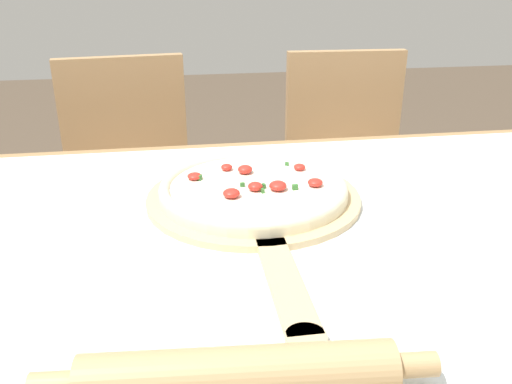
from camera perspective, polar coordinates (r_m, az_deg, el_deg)
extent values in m
cube|color=#A87F51|center=(0.92, 4.44, -4.57)|extent=(1.44, 0.93, 0.03)
cylinder|color=#A87F51|center=(1.67, 23.58, -7.04)|extent=(0.06, 0.06, 0.70)
cube|color=silver|center=(0.91, 4.48, -3.60)|extent=(1.36, 0.85, 0.00)
cylinder|color=#D6B784|center=(0.99, -0.27, -0.59)|extent=(0.39, 0.39, 0.01)
cube|color=#D6B784|center=(0.74, 3.10, -9.58)|extent=(0.04, 0.24, 0.01)
cylinder|color=#D6B784|center=(0.65, 5.30, -15.20)|extent=(0.05, 0.05, 0.01)
cylinder|color=beige|center=(0.99, -0.27, 0.15)|extent=(0.34, 0.34, 0.02)
torus|color=beige|center=(0.98, -0.27, 0.58)|extent=(0.34, 0.34, 0.02)
cylinder|color=white|center=(0.98, -0.27, 0.66)|extent=(0.30, 0.30, 0.00)
ellipsoid|color=red|center=(1.03, -1.16, 2.40)|extent=(0.03, 0.03, 0.02)
ellipsoid|color=red|center=(0.96, -0.08, 0.60)|extent=(0.03, 0.03, 0.02)
ellipsoid|color=red|center=(1.01, -6.49, 1.67)|extent=(0.03, 0.03, 0.01)
ellipsoid|color=red|center=(0.96, 2.32, 0.67)|extent=(0.03, 0.03, 0.02)
ellipsoid|color=red|center=(1.05, 4.61, 2.64)|extent=(0.02, 0.02, 0.01)
ellipsoid|color=red|center=(0.93, -2.61, -0.13)|extent=(0.03, 0.03, 0.02)
ellipsoid|color=red|center=(1.05, -3.11, 2.63)|extent=(0.02, 0.02, 0.01)
ellipsoid|color=red|center=(0.98, 6.26, 1.00)|extent=(0.03, 0.03, 0.01)
cube|color=#387533|center=(0.97, 0.83, 0.63)|extent=(0.01, 0.01, 0.01)
cube|color=#387533|center=(0.96, 4.13, 0.51)|extent=(0.01, 0.01, 0.01)
cube|color=#387533|center=(0.96, 2.24, 0.47)|extent=(0.01, 0.01, 0.01)
cube|color=#387533|center=(1.01, -5.94, 1.53)|extent=(0.01, 0.01, 0.01)
cube|color=#387533|center=(0.95, 0.71, 0.14)|extent=(0.01, 0.01, 0.01)
cube|color=#387533|center=(1.08, 3.27, 2.97)|extent=(0.01, 0.01, 0.01)
cube|color=#387533|center=(1.04, -1.28, 2.24)|extent=(0.01, 0.01, 0.01)
cube|color=#387533|center=(0.97, -1.44, 0.77)|extent=(0.01, 0.01, 0.01)
cylinder|color=tan|center=(0.57, -1.87, -18.65)|extent=(0.32, 0.08, 0.06)
cylinder|color=tan|center=(0.60, 16.39, -17.05)|extent=(0.05, 0.03, 0.03)
cube|color=tan|center=(1.66, -12.57, -2.87)|extent=(0.44, 0.44, 0.02)
cube|color=tan|center=(1.74, -13.63, 6.55)|extent=(0.38, 0.08, 0.44)
cylinder|color=tan|center=(1.63, -17.23, -12.75)|extent=(0.04, 0.04, 0.41)
cylinder|color=tan|center=(1.64, -5.82, -11.48)|extent=(0.04, 0.04, 0.41)
cylinder|color=tan|center=(1.90, -17.16, -7.17)|extent=(0.04, 0.04, 0.41)
cylinder|color=tan|center=(1.91, -7.52, -6.12)|extent=(0.04, 0.04, 0.41)
cube|color=tan|center=(1.74, 10.20, -1.37)|extent=(0.42, 0.42, 0.02)
cube|color=tan|center=(1.82, 9.15, 7.64)|extent=(0.38, 0.05, 0.44)
cylinder|color=tan|center=(1.67, 5.82, -10.73)|extent=(0.04, 0.04, 0.41)
cylinder|color=tan|center=(1.76, 16.22, -9.70)|extent=(0.04, 0.04, 0.41)
cylinder|color=tan|center=(1.94, 3.89, -5.46)|extent=(0.04, 0.04, 0.41)
cylinder|color=tan|center=(2.02, 12.91, -4.84)|extent=(0.04, 0.04, 0.41)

